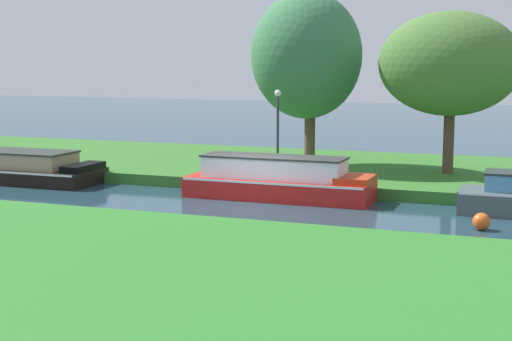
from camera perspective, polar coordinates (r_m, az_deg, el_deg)
The scene contains 10 objects.
ground_plane at distance 24.39m, azimuth -0.36°, elevation -2.50°, with size 120.00×120.00×0.00m, color #213E4C.
riverbank_far at distance 30.90m, azimuth 4.32°, elevation 0.11°, with size 72.00×10.00×0.40m, color #316D26.
riverbank_near at distance 16.48m, azimuth -11.82°, elevation -7.17°, with size 72.00×10.00×0.40m, color #2C7226.
black_barge at distance 30.14m, azimuth -17.01°, elevation 0.17°, with size 6.11×2.34×1.17m.
red_narrowboat at distance 25.22m, azimuth 1.70°, elevation -0.73°, with size 6.20×1.78×1.41m.
willow_tree_left at distance 30.05m, azimuth 3.77°, elevation 8.47°, with size 4.27×4.51×6.74m.
willow_tree_centre at distance 28.39m, azimuth 14.12°, elevation 7.65°, with size 5.05×3.60×5.85m.
lamp_post at distance 27.96m, azimuth 1.62°, elevation 3.65°, with size 0.24×0.24×3.06m.
mooring_post_near at distance 25.26m, azimuth 17.17°, elevation -0.69°, with size 0.14×0.14×0.77m, color brown.
channel_buoy at distance 21.51m, azimuth 16.34°, elevation -3.64°, with size 0.47×0.47×0.47m, color #E55919.
Camera 1 is at (8.65, -22.35, 4.51)m, focal length 54.04 mm.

